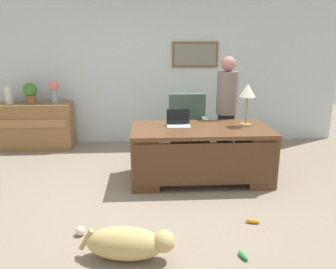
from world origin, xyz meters
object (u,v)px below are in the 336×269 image
(credenza, at_px, (36,126))
(dog_toy_bone, at_px, (243,255))
(vase_empty, at_px, (9,95))
(dog_toy_plush, at_px, (253,221))
(laptop, at_px, (178,122))
(vase_with_flowers, at_px, (54,89))
(person_standing, at_px, (226,110))
(dog_lying, at_px, (129,243))
(desk, at_px, (201,152))
(desk_lamp, at_px, (247,93))
(dog_toy_ball, at_px, (80,231))
(armchair, at_px, (188,130))
(potted_plant, at_px, (30,92))

(credenza, bearing_deg, dog_toy_bone, -50.44)
(vase_empty, height_order, dog_toy_plush, vase_empty)
(laptop, bearing_deg, vase_empty, 152.00)
(laptop, relative_size, vase_with_flowers, 0.82)
(person_standing, distance_m, dog_toy_bone, 2.65)
(vase_with_flowers, height_order, vase_empty, vase_with_flowers)
(dog_lying, xyz_separation_m, vase_empty, (-2.23, 3.41, 0.81))
(desk, bearing_deg, vase_with_flowers, 144.94)
(dog_lying, bearing_deg, credenza, 118.21)
(desk_lamp, relative_size, dog_toy_bone, 4.00)
(laptop, xyz_separation_m, dog_toy_ball, (-1.12, -1.49, -0.76))
(person_standing, distance_m, dog_lying, 2.90)
(armchair, distance_m, dog_lying, 2.86)
(dog_lying, height_order, laptop, laptop)
(desk, distance_m, dog_toy_ball, 1.99)
(armchair, xyz_separation_m, laptop, (-0.23, -0.81, 0.33))
(dog_lying, distance_m, desk_lamp, 2.64)
(desk, xyz_separation_m, dog_toy_plush, (0.39, -1.22, -0.39))
(person_standing, height_order, desk_lamp, person_standing)
(dog_toy_bone, bearing_deg, desk, 93.84)
(vase_with_flowers, height_order, dog_toy_plush, vase_with_flowers)
(dog_toy_plush, bearing_deg, armchair, 101.95)
(person_standing, xyz_separation_m, vase_empty, (-3.63, 0.97, 0.11))
(potted_plant, height_order, dog_toy_ball, potted_plant)
(credenza, bearing_deg, laptop, -31.78)
(person_standing, relative_size, laptop, 5.20)
(armchair, bearing_deg, person_standing, -26.31)
(armchair, relative_size, person_standing, 0.63)
(laptop, height_order, desk_lamp, desk_lamp)
(vase_empty, bearing_deg, desk, -27.78)
(laptop, bearing_deg, desk, -25.63)
(person_standing, distance_m, vase_with_flowers, 3.01)
(armchair, height_order, person_standing, person_standing)
(laptop, distance_m, dog_toy_bone, 2.15)
(armchair, xyz_separation_m, vase_with_flowers, (-2.28, 0.69, 0.59))
(desk, xyz_separation_m, dog_lying, (-0.91, -1.76, -0.26))
(armchair, bearing_deg, potted_plant, 165.54)
(vase_with_flowers, xyz_separation_m, dog_toy_plush, (2.75, -2.87, -1.03))
(dog_toy_ball, height_order, dog_toy_plush, dog_toy_ball)
(desk, relative_size, desk_lamp, 3.25)
(potted_plant, bearing_deg, dog_toy_bone, -50.17)
(credenza, bearing_deg, dog_lying, -61.79)
(credenza, height_order, potted_plant, potted_plant)
(desk, relative_size, armchair, 1.82)
(armchair, xyz_separation_m, dog_toy_plush, (0.46, -2.18, -0.45))
(laptop, bearing_deg, potted_plant, 148.50)
(armchair, distance_m, vase_empty, 3.18)
(vase_with_flowers, xyz_separation_m, vase_empty, (-0.78, 0.00, -0.09))
(desk, relative_size, vase_with_flowers, 4.84)
(desk_lamp, bearing_deg, dog_toy_plush, -100.44)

